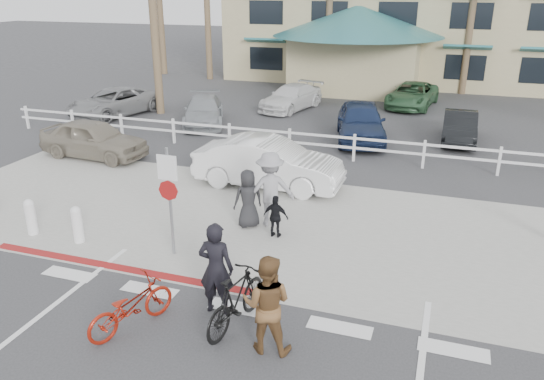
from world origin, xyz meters
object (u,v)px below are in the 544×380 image
(sign_post, at_px, (170,197))
(car_white_sedan, at_px, (268,163))
(bike_black, at_px, (236,300))
(car_red_compact, at_px, (94,139))
(bike_red, at_px, (131,306))

(sign_post, xyz_separation_m, car_white_sedan, (0.63, 4.96, -0.69))
(bike_black, bearing_deg, car_red_compact, -30.55)
(bike_red, height_order, car_white_sedan, car_white_sedan)
(car_white_sedan, height_order, car_red_compact, car_white_sedan)
(bike_red, xyz_separation_m, car_red_compact, (-7.04, 8.58, 0.22))
(bike_red, distance_m, bike_black, 1.92)
(bike_black, xyz_separation_m, car_red_compact, (-8.84, 7.89, 0.13))
(bike_red, relative_size, car_white_sedan, 0.39)
(sign_post, bearing_deg, bike_red, -76.46)
(bike_black, distance_m, car_white_sedan, 7.33)
(bike_black, xyz_separation_m, car_white_sedan, (-1.84, 7.09, 0.20))
(bike_red, bearing_deg, sign_post, -52.79)
(sign_post, distance_m, bike_red, 3.06)
(sign_post, distance_m, bike_black, 3.38)
(bike_red, distance_m, car_white_sedan, 7.78)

